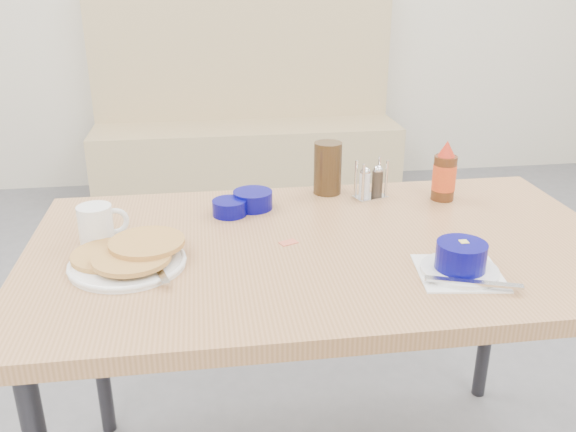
{
  "coord_description": "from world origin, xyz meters",
  "views": [
    {
      "loc": [
        -0.27,
        -1.04,
        1.37
      ],
      "look_at": [
        -0.09,
        0.28,
        0.82
      ],
      "focal_mm": 38.0,
      "sensor_mm": 36.0,
      "label": 1
    }
  ],
  "objects": [
    {
      "name": "booth_bench",
      "position": [
        0.0,
        2.78,
        0.35
      ],
      "size": [
        1.9,
        0.56,
        1.22
      ],
      "color": "tan",
      "rests_on": "ground"
    },
    {
      "name": "dining_table",
      "position": [
        0.0,
        0.25,
        0.7
      ],
      "size": [
        1.4,
        0.8,
        0.76
      ],
      "color": "#B17F51",
      "rests_on": "ground"
    },
    {
      "name": "pancake_plate",
      "position": [
        -0.45,
        0.2,
        0.78
      ],
      "size": [
        0.25,
        0.25,
        0.05
      ],
      "rotation": [
        0.0,
        0.0,
        -0.04
      ],
      "color": "white",
      "rests_on": "dining_table"
    },
    {
      "name": "coffee_mug",
      "position": [
        -0.53,
        0.33,
        0.81
      ],
      "size": [
        0.12,
        0.08,
        0.09
      ],
      "rotation": [
        0.0,
        0.0,
        0.25
      ],
      "color": "white",
      "rests_on": "dining_table"
    },
    {
      "name": "grits_setting",
      "position": [
        0.25,
        0.05,
        0.79
      ],
      "size": [
        0.2,
        0.21,
        0.07
      ],
      "rotation": [
        0.0,
        0.0,
        -0.13
      ],
      "color": "white",
      "rests_on": "dining_table"
    },
    {
      "name": "creamer_bowl",
      "position": [
        -0.22,
        0.46,
        0.78
      ],
      "size": [
        0.09,
        0.09,
        0.04
      ],
      "rotation": [
        0.0,
        0.0,
        0.04
      ],
      "color": "#050465",
      "rests_on": "dining_table"
    },
    {
      "name": "butter_bowl",
      "position": [
        -0.15,
        0.5,
        0.78
      ],
      "size": [
        0.11,
        0.11,
        0.05
      ],
      "rotation": [
        0.0,
        0.0,
        -0.03
      ],
      "color": "#050465",
      "rests_on": "dining_table"
    },
    {
      "name": "amber_tumbler",
      "position": [
        0.07,
        0.59,
        0.83
      ],
      "size": [
        0.11,
        0.11,
        0.15
      ],
      "primitive_type": "cylinder",
      "rotation": [
        0.0,
        0.0,
        0.43
      ],
      "color": "#372511",
      "rests_on": "dining_table"
    },
    {
      "name": "condiment_caddy",
      "position": [
        0.19,
        0.53,
        0.8
      ],
      "size": [
        0.1,
        0.08,
        0.11
      ],
      "rotation": [
        0.0,
        0.0,
        0.3
      ],
      "color": "silver",
      "rests_on": "dining_table"
    },
    {
      "name": "syrup_bottle",
      "position": [
        0.38,
        0.49,
        0.83
      ],
      "size": [
        0.06,
        0.06,
        0.17
      ],
      "rotation": [
        0.0,
        0.0,
        0.38
      ],
      "color": "#47230F",
      "rests_on": "dining_table"
    },
    {
      "name": "sugar_wrapper",
      "position": [
        -0.09,
        0.26,
        0.76
      ],
      "size": [
        0.05,
        0.04,
        0.0
      ],
      "primitive_type": "cube",
      "rotation": [
        0.0,
        0.0,
        0.41
      ],
      "color": "#D66147",
      "rests_on": "dining_table"
    }
  ]
}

